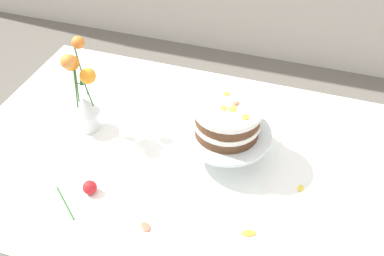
{
  "coord_description": "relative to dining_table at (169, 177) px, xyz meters",
  "views": [
    {
      "loc": [
        0.4,
        -0.98,
        1.79
      ],
      "look_at": [
        0.07,
        0.02,
        0.86
      ],
      "focal_mm": 41.65,
      "sensor_mm": 36.0,
      "label": 1
    }
  ],
  "objects": [
    {
      "name": "layer_cake",
      "position": [
        0.17,
        0.08,
        0.24
      ],
      "size": [
        0.21,
        0.21,
        0.11
      ],
      "color": "brown",
      "rests_on": "cake_stand"
    },
    {
      "name": "loose_petal_0",
      "position": [
        0.43,
        0.01,
        0.09
      ],
      "size": [
        0.02,
        0.03,
        0.0
      ],
      "primitive_type": "ellipsoid",
      "rotation": [
        0.0,
        0.0,
        4.6
      ],
      "color": "yellow",
      "rests_on": "dining_table"
    },
    {
      "name": "cake_stand",
      "position": [
        0.17,
        0.08,
        0.17
      ],
      "size": [
        0.29,
        0.29,
        0.1
      ],
      "color": "silver",
      "rests_on": "linen_napkin"
    },
    {
      "name": "flower_vase",
      "position": [
        -0.32,
        0.06,
        0.23
      ],
      "size": [
        0.12,
        0.12,
        0.34
      ],
      "color": "silver",
      "rests_on": "dining_table"
    },
    {
      "name": "dining_table",
      "position": [
        0.0,
        0.0,
        0.0
      ],
      "size": [
        1.4,
        1.0,
        0.74
      ],
      "color": "white",
      "rests_on": "ground"
    },
    {
      "name": "linen_napkin",
      "position": [
        0.17,
        0.08,
        0.09
      ],
      "size": [
        0.34,
        0.34,
        0.0
      ],
      "primitive_type": "cube",
      "rotation": [
        0.0,
        0.0,
        -0.07
      ],
      "color": "white",
      "rests_on": "dining_table"
    },
    {
      "name": "loose_petal_2",
      "position": [
        0.03,
        -0.28,
        0.09
      ],
      "size": [
        0.05,
        0.04,
        0.01
      ],
      "primitive_type": "ellipsoid",
      "rotation": [
        0.0,
        0.0,
        2.53
      ],
      "color": "#E56B51",
      "rests_on": "dining_table"
    },
    {
      "name": "fallen_rose",
      "position": [
        -0.18,
        -0.21,
        0.11
      ],
      "size": [
        0.13,
        0.13,
        0.04
      ],
      "color": "#2D6028",
      "rests_on": "dining_table"
    },
    {
      "name": "loose_petal_1",
      "position": [
        0.32,
        -0.21,
        0.09
      ],
      "size": [
        0.05,
        0.04,
        0.0
      ],
      "primitive_type": "ellipsoid",
      "rotation": [
        0.0,
        0.0,
        3.48
      ],
      "color": "orange",
      "rests_on": "dining_table"
    }
  ]
}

